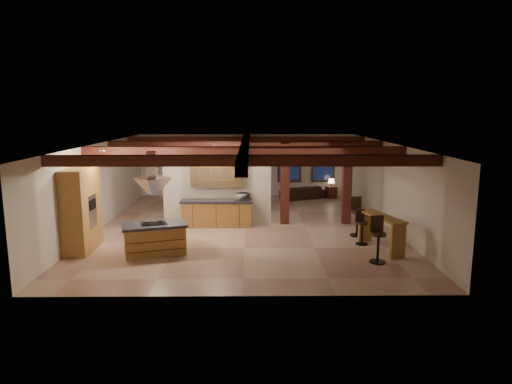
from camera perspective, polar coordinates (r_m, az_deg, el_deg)
ground at (r=15.92m, az=-1.33°, el=-4.39°), size 12.00×12.00×0.00m
room_walls at (r=15.57m, az=-1.36°, el=1.97°), size 12.00×12.00×12.00m
ceiling_beams at (r=15.46m, az=-1.37°, el=5.56°), size 10.00×12.00×0.28m
timber_posts at (r=16.23m, az=7.53°, el=2.16°), size 2.50×0.30×2.90m
partition_wall at (r=16.22m, az=-4.86°, el=-0.17°), size 3.80×0.18×2.20m
pantry_cabinet at (r=13.99m, az=-20.98°, el=-2.07°), size 0.67×1.60×2.40m
back_counter at (r=15.96m, az=-4.93°, el=-2.63°), size 2.50×0.66×0.94m
upper_display_cabinet at (r=15.91m, az=-4.95°, el=2.36°), size 1.80×0.36×0.95m
range_hood at (r=12.95m, az=-12.77°, el=0.04°), size 1.10×1.10×1.40m
back_windows at (r=21.65m, az=6.30°, el=3.48°), size 2.70×0.07×1.70m
framed_art at (r=21.54m, az=-5.15°, el=4.00°), size 0.65×0.05×0.85m
recessed_cans at (r=13.80m, az=-12.10°, el=5.24°), size 3.16×2.46×0.03m
kitchen_island at (r=13.25m, az=-12.55°, el=-5.68°), size 1.97×1.43×0.88m
dining_table at (r=18.87m, az=-3.57°, el=-1.21°), size 1.84×1.44×0.57m
sofa at (r=21.01m, az=5.83°, el=-0.05°), size 2.14×1.49×0.58m
microwave at (r=15.80m, az=-1.70°, el=-0.56°), size 0.52×0.45×0.24m
bar_counter at (r=13.74m, az=15.34°, el=-4.17°), size 1.00×1.99×1.02m
side_table at (r=21.38m, az=9.37°, el=-0.02°), size 0.55×0.55×0.54m
table_lamp at (r=21.30m, az=9.41°, el=1.36°), size 0.31×0.31×0.36m
bar_stool_a at (r=12.58m, az=14.98°, el=-5.73°), size 0.43×0.44×1.24m
bar_stool_b at (r=14.16m, az=13.06°, el=-4.27°), size 0.39×0.40×1.05m
bar_stool_c at (r=15.05m, az=12.50°, el=-2.99°), size 0.44×0.45×1.26m
dining_chairs at (r=18.81m, az=-3.58°, el=-0.29°), size 2.26×2.26×1.17m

